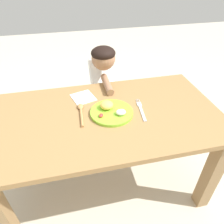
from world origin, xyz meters
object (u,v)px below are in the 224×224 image
object	(u,v)px
plate	(111,111)
fork	(141,110)
person	(102,89)
spoon	(81,112)

from	to	relation	value
plate	fork	size ratio (longest dim) A/B	1.12
fork	person	distance (m)	0.55
person	plate	bearing A→B (deg)	85.74
spoon	fork	bearing A→B (deg)	-96.26
fork	spoon	world-z (taller)	spoon
plate	fork	xyz separation A→B (m)	(0.18, -0.01, -0.01)
spoon	person	bearing A→B (deg)	-21.92
plate	spoon	bearing A→B (deg)	166.57
plate	person	size ratio (longest dim) A/B	0.28
plate	fork	bearing A→B (deg)	-4.15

